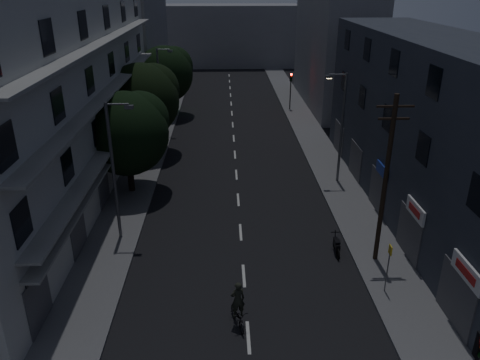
{
  "coord_description": "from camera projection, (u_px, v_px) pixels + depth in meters",
  "views": [
    {
      "loc": [
        -0.91,
        -13.62,
        14.09
      ],
      "look_at": [
        0.0,
        12.0,
        3.0
      ],
      "focal_mm": 35.0,
      "sensor_mm": 36.0,
      "label": 1
    }
  ],
  "objects": [
    {
      "name": "utility_pole",
      "position": [
        386.0,
        178.0,
        23.43
      ],
      "size": [
        1.8,
        0.24,
        9.0
      ],
      "color": "black",
      "rests_on": "sidewalk_right"
    },
    {
      "name": "building_far_right",
      "position": [
        334.0,
        49.0,
        54.45
      ],
      "size": [
        6.0,
        20.0,
        13.0
      ],
      "primitive_type": "cube",
      "color": "slate",
      "rests_on": "ground"
    },
    {
      "name": "street_lamp_left_far",
      "position": [
        161.0,
        87.0,
        44.42
      ],
      "size": [
        1.51,
        0.25,
        8.0
      ],
      "color": "#595C60",
      "rests_on": "sidewalk_left"
    },
    {
      "name": "sidewalk_right",
      "position": [
        320.0,
        151.0,
        41.26
      ],
      "size": [
        3.0,
        90.0,
        0.15
      ],
      "primitive_type": "cube",
      "color": "#565659",
      "rests_on": "ground"
    },
    {
      "name": "lane_markings",
      "position": [
        233.0,
        131.0,
        46.78
      ],
      "size": [
        0.15,
        60.5,
        0.01
      ],
      "color": "beige",
      "rests_on": "ground"
    },
    {
      "name": "building_right",
      "position": [
        431.0,
        128.0,
        29.16
      ],
      "size": [
        6.19,
        28.0,
        11.0
      ],
      "color": "#2A2E39",
      "rests_on": "ground"
    },
    {
      "name": "motorcycle",
      "position": [
        336.0,
        246.0,
        25.91
      ],
      "size": [
        0.51,
        1.77,
        1.13
      ],
      "rotation": [
        0.0,
        0.0,
        -0.05
      ],
      "color": "black",
      "rests_on": "ground"
    },
    {
      "name": "building_far_left",
      "position": [
        134.0,
        31.0,
        58.57
      ],
      "size": [
        6.0,
        20.0,
        16.0
      ],
      "primitive_type": "cube",
      "color": "slate",
      "rests_on": "ground"
    },
    {
      "name": "ground",
      "position": [
        235.0,
        153.0,
        41.05
      ],
      "size": [
        160.0,
        160.0,
        0.0
      ],
      "primitive_type": "plane",
      "color": "black",
      "rests_on": "ground"
    },
    {
      "name": "street_lamp_right",
      "position": [
        341.0,
        123.0,
        33.26
      ],
      "size": [
        1.51,
        0.25,
        8.0
      ],
      "color": "#5A5C61",
      "rests_on": "sidewalk_right"
    },
    {
      "name": "traffic_signal_far_right",
      "position": [
        291.0,
        83.0,
        53.04
      ],
      "size": [
        0.28,
        0.37,
        4.1
      ],
      "color": "black",
      "rests_on": "sidewalk_right"
    },
    {
      "name": "bus_stop_sign",
      "position": [
        389.0,
        260.0,
        21.99
      ],
      "size": [
        0.06,
        0.35,
        2.52
      ],
      "color": "#595B60",
      "rests_on": "sidewalk_right"
    },
    {
      "name": "cyclist",
      "position": [
        238.0,
        311.0,
        20.4
      ],
      "size": [
        1.09,
        1.86,
        2.23
      ],
      "rotation": [
        0.0,
        0.0,
        0.29
      ],
      "color": "black",
      "rests_on": "ground"
    },
    {
      "name": "tree_far",
      "position": [
        165.0,
        72.0,
        50.16
      ],
      "size": [
        6.03,
        6.03,
        7.45
      ],
      "color": "black",
      "rests_on": "sidewalk_left"
    },
    {
      "name": "traffic_signal_far_left",
      "position": [
        176.0,
        82.0,
        53.67
      ],
      "size": [
        0.28,
        0.37,
        4.1
      ],
      "color": "black",
      "rests_on": "sidewalk_left"
    },
    {
      "name": "street_lamp_left_near",
      "position": [
        115.0,
        166.0,
        25.72
      ],
      "size": [
        1.51,
        0.25,
        8.0
      ],
      "color": "#515258",
      "rests_on": "sidewalk_left"
    },
    {
      "name": "tree_mid",
      "position": [
        142.0,
        98.0,
        38.82
      ],
      "size": [
        6.24,
        6.24,
        7.68
      ],
      "color": "black",
      "rests_on": "sidewalk_left"
    },
    {
      "name": "tree_near",
      "position": [
        127.0,
        130.0,
        31.72
      ],
      "size": [
        5.77,
        5.77,
        7.11
      ],
      "color": "black",
      "rests_on": "sidewalk_left"
    },
    {
      "name": "sidewalk_left",
      "position": [
        149.0,
        153.0,
        40.77
      ],
      "size": [
        3.0,
        90.0,
        0.15
      ],
      "primitive_type": "cube",
      "color": "#565659",
      "rests_on": "ground"
    },
    {
      "name": "building_far_end",
      "position": [
        228.0,
        36.0,
        80.33
      ],
      "size": [
        24.0,
        8.0,
        10.0
      ],
      "primitive_type": "cube",
      "color": "slate",
      "rests_on": "ground"
    },
    {
      "name": "building_left",
      "position": [
        59.0,
        93.0,
        31.46
      ],
      "size": [
        7.0,
        36.0,
        14.0
      ],
      "color": "#B3B4AE",
      "rests_on": "ground"
    }
  ]
}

